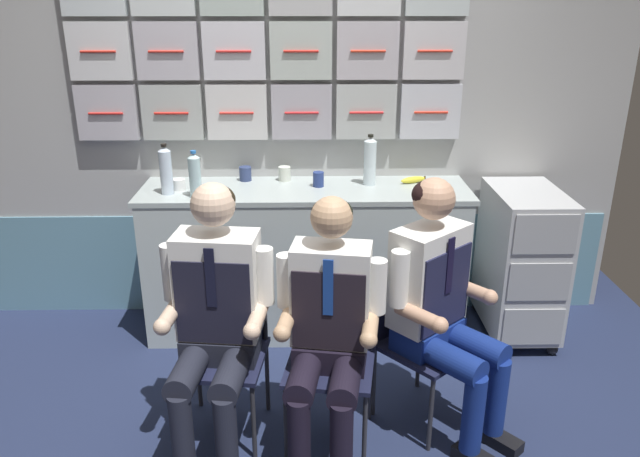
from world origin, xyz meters
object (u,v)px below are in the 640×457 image
object	(u,v)px
water_bottle_clear	(370,161)
folding_chair_center	(333,338)
crew_member_right	(441,299)
coffee_cup_white	(245,173)
folding_chair_left	(226,332)
service_trolley	(521,260)
snack_banana	(413,180)
crew_member_center	(329,324)
crew_member_left	(215,311)
folding_chair_right	(413,323)

from	to	relation	value
water_bottle_clear	folding_chair_center	bearing A→B (deg)	-103.76
crew_member_right	coffee_cup_white	xyz separation A→B (m)	(-1.01, 1.14, 0.29)
folding_chair_left	crew_member_right	bearing A→B (deg)	-2.73
folding_chair_center	coffee_cup_white	world-z (taller)	coffee_cup_white
service_trolley	snack_banana	xyz separation A→B (m)	(-0.66, 0.19, 0.46)
service_trolley	crew_member_center	size ratio (longest dim) A/B	0.76
crew_member_left	snack_banana	distance (m)	1.61
service_trolley	crew_member_left	bearing A→B (deg)	-150.29
crew_member_left	folding_chair_right	world-z (taller)	crew_member_left
folding_chair_left	coffee_cup_white	distance (m)	1.20
service_trolley	crew_member_left	xyz separation A→B (m)	(-1.73, -0.99, 0.20)
crew_member_right	folding_chair_left	bearing A→B (deg)	177.27
crew_member_center	snack_banana	bearing A→B (deg)	65.90
water_bottle_clear	crew_member_center	bearing A→B (deg)	-103.17
service_trolley	folding_chair_center	distance (m)	1.50
folding_chair_left	folding_chair_center	xyz separation A→B (m)	(0.52, -0.07, 0.00)
coffee_cup_white	folding_chair_center	bearing A→B (deg)	-66.62
crew_member_center	snack_banana	size ratio (longest dim) A/B	7.17
folding_chair_right	crew_member_right	world-z (taller)	crew_member_right
folding_chair_left	coffee_cup_white	size ratio (longest dim) A/B	9.39
coffee_cup_white	crew_member_left	bearing A→B (deg)	-91.39
folding_chair_right	snack_banana	size ratio (longest dim) A/B	4.79
crew_member_left	crew_member_center	world-z (taller)	crew_member_left
folding_chair_left	snack_banana	size ratio (longest dim) A/B	4.79
coffee_cup_white	folding_chair_right	bearing A→B (deg)	-48.55
service_trolley	crew_member_right	xyz separation A→B (m)	(-0.69, -0.88, 0.19)
crew_member_center	crew_member_left	bearing A→B (deg)	171.99
folding_chair_left	crew_member_left	world-z (taller)	crew_member_left
snack_banana	crew_member_left	bearing A→B (deg)	-132.16
coffee_cup_white	water_bottle_clear	bearing A→B (deg)	-7.27
service_trolley	snack_banana	bearing A→B (deg)	163.61
folding_chair_right	snack_banana	world-z (taller)	snack_banana
crew_member_right	snack_banana	size ratio (longest dim) A/B	7.36
service_trolley	coffee_cup_white	size ratio (longest dim) A/B	10.70
folding_chair_center	water_bottle_clear	distance (m)	1.25
folding_chair_center	folding_chair_right	size ratio (longest dim) A/B	1.00
crew_member_center	folding_chair_right	bearing A→B (deg)	34.66
folding_chair_left	folding_chair_right	xyz separation A→B (m)	(0.92, 0.07, 0.00)
service_trolley	water_bottle_clear	distance (m)	1.11
crew_member_left	coffee_cup_white	size ratio (longest dim) A/B	14.54
folding_chair_center	coffee_cup_white	bearing A→B (deg)	113.38
service_trolley	crew_member_right	size ratio (longest dim) A/B	0.74
folding_chair_left	coffee_cup_white	xyz separation A→B (m)	(0.01, 1.10, 0.48)
service_trolley	coffee_cup_white	xyz separation A→B (m)	(-1.70, 0.27, 0.48)
coffee_cup_white	snack_banana	bearing A→B (deg)	-3.95
crew_member_left	crew_member_right	xyz separation A→B (m)	(1.04, 0.11, -0.01)
snack_banana	crew_member_center	bearing A→B (deg)	-114.10
service_trolley	crew_member_right	world-z (taller)	crew_member_right
folding_chair_center	crew_member_left	bearing A→B (deg)	-170.81
crew_member_center	coffee_cup_white	size ratio (longest dim) A/B	14.05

